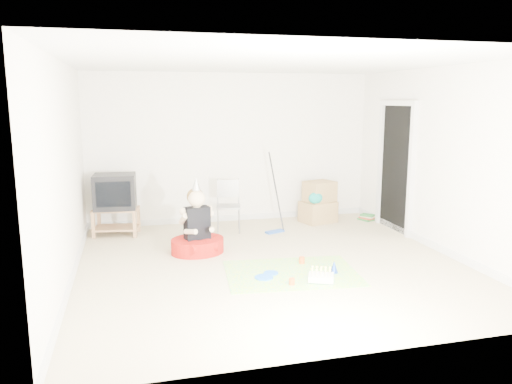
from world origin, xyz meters
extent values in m
plane|color=#C4B38D|center=(0.00, 0.00, 0.00)|extent=(5.00, 5.00, 0.00)
cube|color=black|center=(2.48, 1.20, 1.02)|extent=(0.02, 0.90, 2.05)
cube|color=#996D45|center=(-2.01, 1.98, 0.42)|extent=(0.76, 0.55, 0.03)
cube|color=#996D45|center=(-2.01, 1.98, 0.12)|extent=(0.76, 0.55, 0.03)
cube|color=#996D45|center=(-2.35, 1.86, 0.22)|extent=(0.06, 0.06, 0.44)
cube|color=#996D45|center=(-1.73, 1.74, 0.22)|extent=(0.06, 0.06, 0.44)
cube|color=#996D45|center=(-2.29, 2.23, 0.22)|extent=(0.06, 0.06, 0.44)
cube|color=#996D45|center=(-1.66, 2.11, 0.22)|extent=(0.06, 0.06, 0.44)
cube|color=black|center=(-2.01, 1.98, 0.71)|extent=(0.67, 0.57, 0.55)
cube|color=gray|center=(-0.22, 1.77, 0.42)|extent=(0.45, 0.43, 0.03)
cylinder|color=gray|center=(-0.39, 1.80, 0.43)|extent=(0.02, 0.02, 0.86)
cylinder|color=gray|center=(-0.05, 1.74, 0.43)|extent=(0.02, 0.02, 0.86)
cube|color=#A68350|center=(1.44, 1.99, 0.19)|extent=(0.67, 0.58, 0.37)
cube|color=#A68350|center=(1.48, 2.04, 0.55)|extent=(0.60, 0.53, 0.35)
ellipsoid|color=#0B8179|center=(1.32, 1.82, 0.47)|extent=(0.25, 0.17, 0.20)
cube|color=#234FAF|center=(0.50, 1.49, 0.02)|extent=(0.34, 0.22, 0.03)
cylinder|color=black|center=(0.50, 1.49, 0.66)|extent=(0.18, 0.41, 1.26)
cube|color=#246D2D|center=(2.35, 1.92, 0.01)|extent=(0.28, 0.31, 0.03)
cube|color=#AC3824|center=(2.35, 1.92, 0.04)|extent=(0.28, 0.30, 0.03)
cube|color=beige|center=(2.35, 1.92, 0.07)|extent=(0.28, 0.29, 0.03)
cube|color=#246D2D|center=(2.35, 1.92, 0.10)|extent=(0.27, 0.28, 0.03)
cylinder|color=#AB160F|center=(-0.88, 0.72, 0.10)|extent=(0.91, 0.91, 0.21)
cube|color=black|center=(-0.88, 0.72, 0.44)|extent=(0.38, 0.27, 0.46)
sphere|color=#D2B28C|center=(-0.88, 0.72, 0.78)|extent=(0.29, 0.29, 0.24)
cone|color=silver|center=(-0.88, 0.72, 1.00)|extent=(0.13, 0.13, 0.18)
cube|color=#FF359B|center=(0.15, -0.42, 0.00)|extent=(1.75, 1.35, 0.01)
cube|color=white|center=(0.40, -0.79, 0.05)|extent=(0.37, 0.34, 0.08)
cube|color=#3AA461|center=(0.40, -0.79, 0.01)|extent=(0.37, 0.34, 0.01)
cylinder|color=beige|center=(0.29, -0.79, 0.12)|extent=(0.01, 0.01, 0.06)
cylinder|color=beige|center=(0.33, -0.81, 0.12)|extent=(0.01, 0.01, 0.06)
cylinder|color=beige|center=(0.38, -0.83, 0.12)|extent=(0.01, 0.01, 0.06)
cylinder|color=beige|center=(0.43, -0.85, 0.12)|extent=(0.01, 0.01, 0.06)
cylinder|color=beige|center=(0.48, -0.87, 0.12)|extent=(0.01, 0.01, 0.06)
cylinder|color=beige|center=(0.32, -0.70, 0.12)|extent=(0.01, 0.01, 0.06)
cylinder|color=beige|center=(0.37, -0.72, 0.12)|extent=(0.01, 0.01, 0.06)
cylinder|color=beige|center=(0.42, -0.74, 0.12)|extent=(0.01, 0.01, 0.06)
cylinder|color=beige|center=(0.47, -0.76, 0.12)|extent=(0.01, 0.01, 0.06)
cylinder|color=beige|center=(0.52, -0.79, 0.12)|extent=(0.01, 0.01, 0.06)
cylinder|color=blue|center=(-0.11, -0.38, 0.01)|extent=(0.25, 0.25, 0.01)
cylinder|color=blue|center=(-0.23, -0.51, 0.01)|extent=(0.28, 0.28, 0.01)
cylinder|color=#D95018|center=(0.40, -0.10, 0.05)|extent=(0.08, 0.08, 0.09)
cylinder|color=#D95018|center=(0.02, -0.82, 0.04)|extent=(0.08, 0.08, 0.08)
cone|color=#173BA1|center=(0.67, -0.55, 0.08)|extent=(0.12, 0.12, 0.15)
camera|label=1|loc=(-1.75, -6.09, 2.14)|focal=35.00mm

